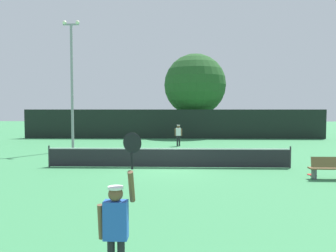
{
  "coord_description": "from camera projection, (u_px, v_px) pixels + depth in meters",
  "views": [
    {
      "loc": [
        0.49,
        -16.03,
        2.89
      ],
      "look_at": [
        -0.15,
        4.31,
        1.83
      ],
      "focal_mm": 34.99,
      "sensor_mm": 36.0,
      "label": 1
    }
  ],
  "objects": [
    {
      "name": "parked_car_mid",
      "position": [
        194.0,
        127.0,
        38.4
      ],
      "size": [
        1.92,
        4.2,
        1.69
      ],
      "rotation": [
        0.0,
        0.0,
        0.0
      ],
      "color": "black",
      "rests_on": "ground"
    },
    {
      "name": "player_receiving",
      "position": [
        178.0,
        133.0,
        25.35
      ],
      "size": [
        0.57,
        0.24,
        1.65
      ],
      "rotation": [
        0.0,
        0.0,
        3.14
      ],
      "color": "white",
      "rests_on": "ground"
    },
    {
      "name": "large_tree",
      "position": [
        195.0,
        85.0,
        34.65
      ],
      "size": [
        6.53,
        6.53,
        8.7
      ],
      "color": "brown",
      "rests_on": "ground"
    },
    {
      "name": "tennis_ball",
      "position": [
        158.0,
        160.0,
        18.27
      ],
      "size": [
        0.07,
        0.07,
        0.07
      ],
      "primitive_type": "sphere",
      "color": "#CCE033",
      "rests_on": "ground"
    },
    {
      "name": "spare_racket",
      "position": [
        311.0,
        175.0,
        14.3
      ],
      "size": [
        0.28,
        0.52,
        0.04
      ],
      "color": "black",
      "rests_on": "ground"
    },
    {
      "name": "tennis_net",
      "position": [
        168.0,
        157.0,
        16.14
      ],
      "size": [
        12.0,
        0.08,
        1.07
      ],
      "color": "#232328",
      "rests_on": "ground"
    },
    {
      "name": "parked_car_far",
      "position": [
        255.0,
        127.0,
        38.27
      ],
      "size": [
        2.34,
        4.38,
        1.69
      ],
      "rotation": [
        0.0,
        0.0,
        0.11
      ],
      "color": "red",
      "rests_on": "ground"
    },
    {
      "name": "perimeter_fence",
      "position": [
        173.0,
        124.0,
        31.91
      ],
      "size": [
        29.44,
        0.12,
        2.84
      ],
      "primitive_type": "cube",
      "color": "black",
      "rests_on": "ground"
    },
    {
      "name": "parked_car_near",
      "position": [
        150.0,
        126.0,
        40.06
      ],
      "size": [
        2.26,
        4.35,
        1.69
      ],
      "rotation": [
        0.0,
        0.0,
        0.09
      ],
      "color": "red",
      "rests_on": "ground"
    },
    {
      "name": "courtside_bench",
      "position": [
        332.0,
        168.0,
        13.39
      ],
      "size": [
        1.8,
        0.44,
        0.95
      ],
      "color": "brown",
      "rests_on": "ground"
    },
    {
      "name": "light_pole",
      "position": [
        72.0,
        78.0,
        22.48
      ],
      "size": [
        1.18,
        0.28,
        8.92
      ],
      "color": "gray",
      "rests_on": "ground"
    },
    {
      "name": "ground_plane",
      "position": [
        168.0,
        167.0,
        16.16
      ],
      "size": [
        120.0,
        120.0,
        0.0
      ],
      "primitive_type": "plane",
      "color": "#387F4C"
    },
    {
      "name": "player_serving",
      "position": [
        117.0,
        221.0,
        5.19
      ],
      "size": [
        0.68,
        0.4,
        2.52
      ],
      "color": "blue",
      "rests_on": "ground"
    }
  ]
}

